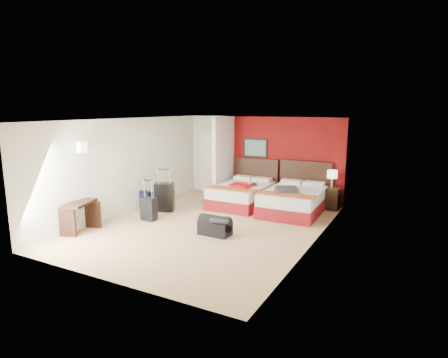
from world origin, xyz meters
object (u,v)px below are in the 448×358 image
Objects in this scene: red_suitcase_open at (243,185)px; suitcase_black at (165,198)px; nightstand at (331,198)px; bed_right at (293,202)px; desk at (81,217)px; suitcase_charcoal at (149,210)px; duffel_bag at (215,227)px; table_lamp at (332,179)px; suitcase_navy at (146,200)px; bed_left at (241,195)px.

suitcase_black is at bearing -133.00° from red_suitcase_open.
suitcase_black is at bearing -148.39° from nightstand.
desk is (-3.73, -3.77, 0.04)m from bed_right.
desk is (-0.77, -1.43, 0.08)m from suitcase_charcoal.
red_suitcase_open reaches higher than duffel_bag.
table_lamp is 5.15m from suitcase_navy.
suitcase_navy reaches higher than duffel_bag.
suitcase_charcoal is at bearing 43.97° from desk.
suitcase_charcoal is 1.17× the size of suitcase_navy.
bed_right is (1.56, -0.07, 0.01)m from bed_left.
duffel_bag is at bearing -10.35° from suitcase_navy.
suitcase_charcoal is 1.13m from suitcase_navy.
suitcase_black reaches higher than red_suitcase_open.
suitcase_navy is (-4.52, -2.40, -0.07)m from nightstand.
bed_right is at bearing 31.52° from suitcase_navy.
suitcase_charcoal is (-2.96, -2.34, -0.03)m from bed_right.
bed_right is at bearing 6.87° from red_suitcase_open.
bed_right is at bearing 69.51° from duffel_bag.
bed_right is at bearing -132.20° from table_lamp.
suitcase_black reaches higher than desk.
suitcase_navy is at bearing -141.12° from red_suitcase_open.
nightstand is 1.23× the size of table_lamp.
duffel_bag is (-0.97, -2.50, -0.13)m from bed_right.
suitcase_charcoal is at bearing -37.84° from suitcase_navy.
red_suitcase_open is (0.10, -0.10, 0.34)m from bed_left.
nightstand is 4.95m from suitcase_charcoal.
table_lamp is at bearing 46.27° from bed_right.
bed_left is 2.79m from suitcase_charcoal.
nightstand is (2.25, 0.91, -0.33)m from red_suitcase_open.
red_suitcase_open reaches higher than bed_right.
desk reaches higher than nightstand.
table_lamp is 6.51m from desk.
suitcase_black is 2.37m from duffel_bag.
suitcase_charcoal reaches higher than suitcase_navy.
suitcase_charcoal is 1.62m from desk.
suitcase_navy is at bearing -151.66° from nightstand.
nightstand is 0.85× the size of duffel_bag.
suitcase_charcoal is at bearing 176.28° from duffel_bag.
nightstand is 0.71× the size of desk.
duffel_bag is at bearing -76.41° from bed_left.
suitcase_navy is at bearing 72.22° from desk.
red_suitcase_open is 1.51× the size of table_lamp.
bed_right reaches higher than nightstand.
desk is (-2.27, -3.74, -0.28)m from red_suitcase_open.
duffel_bag is at bearing -6.41° from suitcase_charcoal.
nightstand is (0.80, 0.88, -0.01)m from bed_right.
bed_right is 1.30m from table_lamp.
suitcase_black reaches higher than bed_left.
desk is (-0.01, -2.25, 0.12)m from suitcase_navy.
table_lamp reaches higher than suitcase_black.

